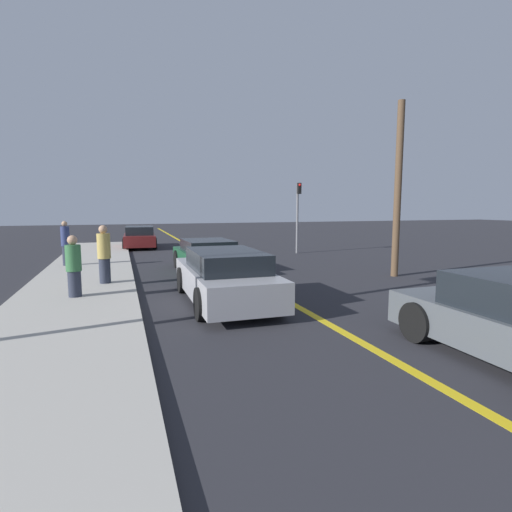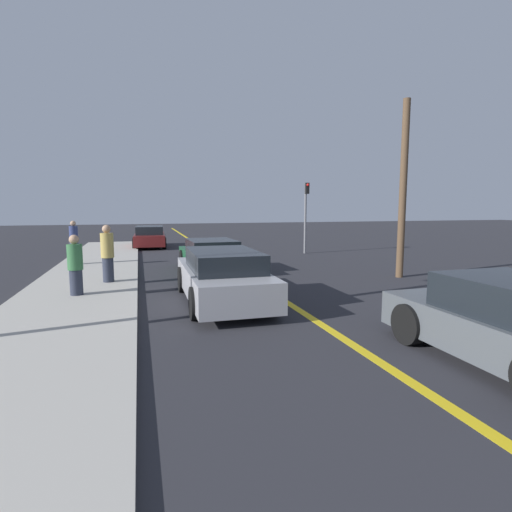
# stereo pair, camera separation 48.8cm
# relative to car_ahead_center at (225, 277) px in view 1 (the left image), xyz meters

# --- Properties ---
(road_center_line) EXTENTS (0.20, 60.00, 0.01)m
(road_center_line) POSITION_rel_car_ahead_center_xyz_m (1.56, 5.85, -0.66)
(road_center_line) COLOR gold
(road_center_line) RESTS_ON ground_plane
(sidewalk_left) EXTENTS (3.08, 30.12, 0.11)m
(sidewalk_left) POSITION_rel_car_ahead_center_xyz_m (-3.61, 2.91, -0.60)
(sidewalk_left) COLOR #ADA89E
(sidewalk_left) RESTS_ON ground_plane
(car_ahead_center) EXTENTS (1.98, 4.73, 1.33)m
(car_ahead_center) POSITION_rel_car_ahead_center_xyz_m (0.00, 0.00, 0.00)
(car_ahead_center) COLOR #9E9EA3
(car_ahead_center) RESTS_ON ground_plane
(car_far_distant) EXTENTS (2.09, 4.04, 1.19)m
(car_far_distant) POSITION_rel_car_ahead_center_xyz_m (0.59, 4.98, -0.07)
(car_far_distant) COLOR #144728
(car_far_distant) RESTS_ON ground_plane
(car_parked_left_lot) EXTENTS (1.97, 4.06, 1.26)m
(car_parked_left_lot) POSITION_rel_car_ahead_center_xyz_m (-1.38, 14.66, -0.04)
(car_parked_left_lot) COLOR maroon
(car_parked_left_lot) RESTS_ON ground_plane
(pedestrian_mid_group) EXTENTS (0.38, 0.38, 1.58)m
(pedestrian_mid_group) POSITION_rel_car_ahead_center_xyz_m (-3.59, 1.44, 0.23)
(pedestrian_mid_group) COLOR #282D3D
(pedestrian_mid_group) RESTS_ON sidewalk_left
(pedestrian_far_standing) EXTENTS (0.38, 0.38, 1.75)m
(pedestrian_far_standing) POSITION_rel_car_ahead_center_xyz_m (-2.92, 3.14, 0.32)
(pedestrian_far_standing) COLOR #282D3D
(pedestrian_far_standing) RESTS_ON sidewalk_left
(pedestrian_by_sign) EXTENTS (0.32, 0.32, 1.74)m
(pedestrian_by_sign) POSITION_rel_car_ahead_center_xyz_m (-4.48, 7.52, 0.33)
(pedestrian_by_sign) COLOR #282D3D
(pedestrian_by_sign) RESTS_ON sidewalk_left
(traffic_light) EXTENTS (0.18, 0.40, 3.59)m
(traffic_light) POSITION_rel_car_ahead_center_xyz_m (6.22, 9.19, 1.58)
(traffic_light) COLOR slate
(traffic_light) RESTS_ON ground_plane
(utility_pole) EXTENTS (0.24, 0.24, 5.90)m
(utility_pole) POSITION_rel_car_ahead_center_xyz_m (6.54, 1.84, 2.29)
(utility_pole) COLOR brown
(utility_pole) RESTS_ON ground_plane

